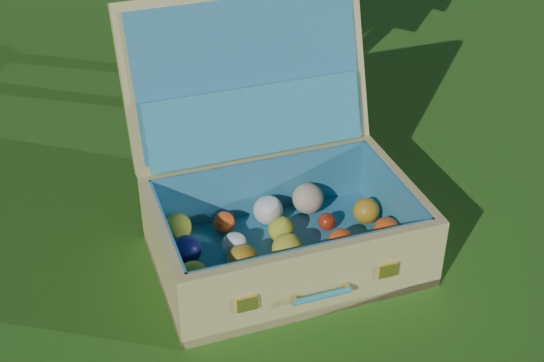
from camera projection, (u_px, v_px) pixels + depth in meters
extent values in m
plane|color=#215114|center=(268.00, 340.00, 1.41)|extent=(60.00, 60.00, 0.00)
cube|color=#CFBC6F|center=(286.00, 257.00, 1.60)|extent=(0.56, 0.40, 0.02)
cube|color=#CFBC6F|center=(317.00, 282.00, 1.43)|extent=(0.54, 0.06, 0.16)
cube|color=#CFBC6F|center=(260.00, 188.00, 1.70)|extent=(0.54, 0.06, 0.16)
cube|color=#CFBC6F|center=(163.00, 257.00, 1.49)|extent=(0.05, 0.32, 0.16)
cube|color=#CFBC6F|center=(398.00, 207.00, 1.63)|extent=(0.05, 0.32, 0.16)
cube|color=teal|center=(286.00, 253.00, 1.59)|extent=(0.52, 0.36, 0.01)
cube|color=teal|center=(315.00, 274.00, 1.43)|extent=(0.50, 0.05, 0.14)
cube|color=teal|center=(262.00, 187.00, 1.68)|extent=(0.50, 0.05, 0.14)
cube|color=teal|center=(169.00, 252.00, 1.49)|extent=(0.03, 0.32, 0.14)
cube|color=teal|center=(393.00, 204.00, 1.62)|extent=(0.03, 0.32, 0.14)
cube|color=#CFBC6F|center=(247.00, 73.00, 1.63)|extent=(0.55, 0.19, 0.35)
cube|color=teal|center=(249.00, 74.00, 1.61)|extent=(0.50, 0.15, 0.30)
cube|color=teal|center=(256.00, 121.00, 1.63)|extent=(0.48, 0.10, 0.15)
cube|color=#F2C659|center=(247.00, 304.00, 1.38)|extent=(0.04, 0.01, 0.03)
cube|color=#F2C659|center=(388.00, 270.00, 1.46)|extent=(0.04, 0.01, 0.03)
cylinder|color=teal|center=(322.00, 296.00, 1.42)|extent=(0.12, 0.02, 0.01)
cube|color=#F2C659|center=(294.00, 300.00, 1.41)|extent=(0.01, 0.02, 0.01)
cube|color=#F2C659|center=(347.00, 287.00, 1.44)|extent=(0.01, 0.02, 0.01)
sphere|color=beige|center=(206.00, 295.00, 1.44)|extent=(0.05, 0.05, 0.05)
sphere|color=#A9260D|center=(252.00, 286.00, 1.47)|extent=(0.05, 0.05, 0.05)
sphere|color=#0E1249|center=(304.00, 271.00, 1.50)|extent=(0.06, 0.06, 0.06)
sphere|color=gold|center=(358.00, 266.00, 1.51)|extent=(0.06, 0.06, 0.06)
sphere|color=silver|center=(401.00, 246.00, 1.55)|extent=(0.07, 0.07, 0.07)
sphere|color=gold|center=(193.00, 276.00, 1.48)|extent=(0.06, 0.06, 0.06)
sphere|color=#C28419|center=(243.00, 260.00, 1.52)|extent=(0.06, 0.06, 0.06)
sphere|color=gold|center=(287.00, 249.00, 1.55)|extent=(0.06, 0.06, 0.06)
sphere|color=#F24C14|center=(341.00, 241.00, 1.58)|extent=(0.06, 0.06, 0.06)
sphere|color=#F24C14|center=(387.00, 230.00, 1.61)|extent=(0.06, 0.06, 0.06)
sphere|color=#0E1249|center=(187.00, 250.00, 1.55)|extent=(0.06, 0.06, 0.06)
sphere|color=silver|center=(234.00, 244.00, 1.57)|extent=(0.05, 0.05, 0.05)
sphere|color=gold|center=(281.00, 229.00, 1.61)|extent=(0.06, 0.06, 0.06)
sphere|color=#A9260D|center=(327.00, 222.00, 1.65)|extent=(0.04, 0.04, 0.04)
sphere|color=#C28419|center=(366.00, 211.00, 1.67)|extent=(0.06, 0.06, 0.06)
sphere|color=gold|center=(178.00, 227.00, 1.62)|extent=(0.06, 0.06, 0.06)
sphere|color=#F24C14|center=(224.00, 222.00, 1.64)|extent=(0.05, 0.05, 0.05)
sphere|color=silver|center=(268.00, 210.00, 1.66)|extent=(0.07, 0.07, 0.07)
sphere|color=beige|center=(308.00, 198.00, 1.70)|extent=(0.07, 0.07, 0.07)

